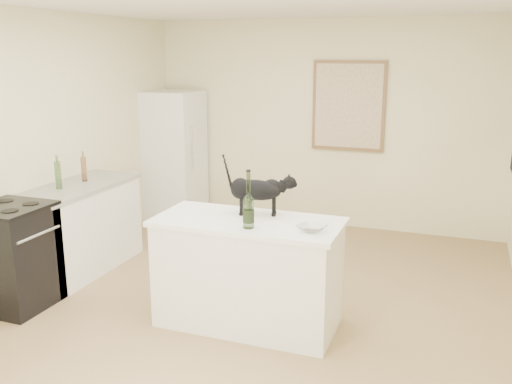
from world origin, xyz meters
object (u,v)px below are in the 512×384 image
(fridge, at_px, (174,156))
(glass_bowl, at_px, (312,228))
(stove, at_px, (13,258))
(wine_bottle, at_px, (248,203))
(black_cat, at_px, (257,193))

(fridge, relative_size, glass_bowl, 8.18)
(fridge, xyz_separation_m, glass_bowl, (2.61, -2.67, 0.08))
(stove, bearing_deg, wine_bottle, 5.47)
(fridge, distance_m, glass_bowl, 3.73)
(black_cat, distance_m, glass_bowl, 0.63)
(stove, bearing_deg, fridge, 90.00)
(stove, xyz_separation_m, black_cat, (2.06, 0.56, 0.64))
(glass_bowl, bearing_deg, stove, -173.85)
(fridge, distance_m, wine_bottle, 3.48)
(fridge, bearing_deg, glass_bowl, -45.68)
(fridge, xyz_separation_m, wine_bottle, (2.13, -2.75, 0.25))
(stove, relative_size, wine_bottle, 2.27)
(wine_bottle, distance_m, glass_bowl, 0.51)
(black_cat, bearing_deg, fridge, 115.87)
(stove, relative_size, glass_bowl, 4.33)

